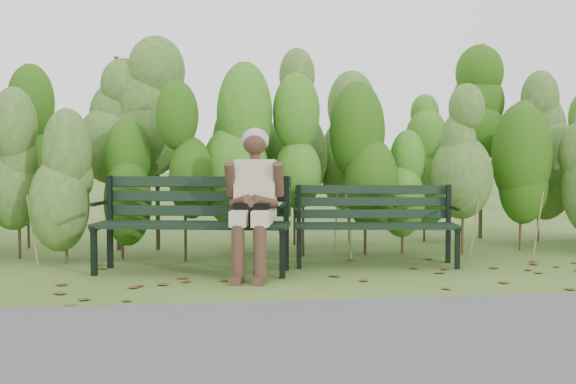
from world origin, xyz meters
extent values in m
plane|color=#345B1B|center=(0.00, 0.00, 0.00)|extent=(80.00, 80.00, 0.00)
cube|color=#474749|center=(0.00, -2.20, 0.01)|extent=(60.00, 2.50, 0.01)
cylinder|color=#47381E|center=(-2.75, 1.30, 0.40)|extent=(0.03, 0.03, 0.80)
ellipsoid|color=#427315|center=(-2.75, 1.30, 1.04)|extent=(0.64, 0.64, 1.44)
cylinder|color=#47381E|center=(-2.14, 1.30, 0.40)|extent=(0.03, 0.03, 0.80)
ellipsoid|color=#427315|center=(-2.14, 1.30, 1.04)|extent=(0.64, 0.64, 1.44)
cylinder|color=#47381E|center=(-1.53, 1.30, 0.40)|extent=(0.03, 0.03, 0.80)
ellipsoid|color=#427315|center=(-1.53, 1.30, 1.04)|extent=(0.64, 0.64, 1.44)
cylinder|color=#47381E|center=(-0.92, 1.30, 0.40)|extent=(0.03, 0.03, 0.80)
ellipsoid|color=#427315|center=(-0.92, 1.30, 1.04)|extent=(0.64, 0.64, 1.44)
cylinder|color=#47381E|center=(-0.31, 1.30, 0.40)|extent=(0.03, 0.03, 0.80)
ellipsoid|color=#427315|center=(-0.31, 1.30, 1.04)|extent=(0.64, 0.64, 1.44)
cylinder|color=#47381E|center=(0.31, 1.30, 0.40)|extent=(0.03, 0.03, 0.80)
ellipsoid|color=#427315|center=(0.31, 1.30, 1.04)|extent=(0.64, 0.64, 1.44)
cylinder|color=#47381E|center=(0.92, 1.30, 0.40)|extent=(0.03, 0.03, 0.80)
ellipsoid|color=#427315|center=(0.92, 1.30, 1.04)|extent=(0.64, 0.64, 1.44)
cylinder|color=#47381E|center=(1.53, 1.30, 0.40)|extent=(0.03, 0.03, 0.80)
ellipsoid|color=#427315|center=(1.53, 1.30, 1.04)|extent=(0.64, 0.64, 1.44)
cylinder|color=#47381E|center=(2.14, 1.30, 0.40)|extent=(0.03, 0.03, 0.80)
ellipsoid|color=#427315|center=(2.14, 1.30, 1.04)|extent=(0.64, 0.64, 1.44)
cylinder|color=#47381E|center=(2.75, 1.30, 0.40)|extent=(0.03, 0.03, 0.80)
ellipsoid|color=#427315|center=(2.75, 1.30, 1.04)|extent=(0.64, 0.64, 1.44)
cylinder|color=#47381E|center=(3.36, 1.30, 0.40)|extent=(0.03, 0.03, 0.80)
ellipsoid|color=#427315|center=(3.36, 1.30, 1.04)|extent=(0.64, 0.64, 1.44)
cylinder|color=#47381E|center=(-2.69, 2.30, 0.55)|extent=(0.04, 0.04, 1.10)
ellipsoid|color=#305A14|center=(-2.69, 2.30, 1.43)|extent=(0.70, 0.70, 1.98)
cylinder|color=#47381E|center=(-1.92, 2.30, 0.55)|extent=(0.04, 0.04, 1.10)
ellipsoid|color=#305A14|center=(-1.92, 2.30, 1.43)|extent=(0.70, 0.70, 1.98)
cylinder|color=#47381E|center=(-1.15, 2.30, 0.55)|extent=(0.04, 0.04, 1.10)
ellipsoid|color=#305A14|center=(-1.15, 2.30, 1.43)|extent=(0.70, 0.70, 1.98)
cylinder|color=#47381E|center=(-0.38, 2.30, 0.55)|extent=(0.04, 0.04, 1.10)
ellipsoid|color=#305A14|center=(-0.38, 2.30, 1.43)|extent=(0.70, 0.70, 1.98)
cylinder|color=#47381E|center=(0.38, 2.30, 0.55)|extent=(0.04, 0.04, 1.10)
ellipsoid|color=#305A14|center=(0.38, 2.30, 1.43)|extent=(0.70, 0.70, 1.98)
cylinder|color=#47381E|center=(1.15, 2.30, 0.55)|extent=(0.04, 0.04, 1.10)
ellipsoid|color=#305A14|center=(1.15, 2.30, 1.43)|extent=(0.70, 0.70, 1.98)
cylinder|color=#47381E|center=(1.92, 2.30, 0.55)|extent=(0.04, 0.04, 1.10)
ellipsoid|color=#305A14|center=(1.92, 2.30, 1.43)|extent=(0.70, 0.70, 1.98)
cylinder|color=#47381E|center=(2.69, 2.30, 0.55)|extent=(0.04, 0.04, 1.10)
ellipsoid|color=#305A14|center=(2.69, 2.30, 1.43)|extent=(0.70, 0.70, 1.98)
cylinder|color=#47381E|center=(3.46, 2.30, 0.55)|extent=(0.04, 0.04, 1.10)
ellipsoid|color=#305A14|center=(3.46, 2.30, 1.43)|extent=(0.70, 0.70, 1.98)
cube|color=brown|center=(-0.54, -0.93, 0.00)|extent=(0.07, 0.09, 0.01)
cube|color=brown|center=(-0.59, -0.30, 0.00)|extent=(0.11, 0.11, 0.01)
cube|color=brown|center=(0.38, -0.82, 0.00)|extent=(0.11, 0.11, 0.01)
cube|color=brown|center=(0.45, -1.02, 0.00)|extent=(0.10, 0.09, 0.01)
cube|color=brown|center=(-1.81, 0.17, 0.00)|extent=(0.11, 0.10, 0.01)
cube|color=brown|center=(0.84, -1.18, 0.00)|extent=(0.11, 0.10, 0.01)
cube|color=brown|center=(-1.43, 0.61, 0.00)|extent=(0.10, 0.11, 0.01)
cube|color=brown|center=(1.33, -0.12, 0.00)|extent=(0.07, 0.09, 0.01)
cube|color=brown|center=(1.42, -0.81, 0.00)|extent=(0.11, 0.11, 0.01)
cube|color=brown|center=(-0.64, 0.37, 0.00)|extent=(0.11, 0.11, 0.01)
cube|color=brown|center=(1.93, -0.74, 0.00)|extent=(0.11, 0.09, 0.01)
cube|color=brown|center=(2.31, 0.55, 0.00)|extent=(0.11, 0.11, 0.01)
cube|color=brown|center=(-0.76, -0.13, 0.00)|extent=(0.11, 0.11, 0.01)
cube|color=brown|center=(-0.38, -0.10, 0.00)|extent=(0.10, 0.11, 0.01)
cube|color=brown|center=(0.92, 0.32, 0.00)|extent=(0.11, 0.11, 0.01)
cube|color=brown|center=(0.32, 0.19, 0.00)|extent=(0.11, 0.11, 0.01)
cube|color=brown|center=(-0.13, -0.14, 0.00)|extent=(0.11, 0.11, 0.01)
cube|color=brown|center=(-0.88, -0.97, 0.00)|extent=(0.11, 0.11, 0.01)
cube|color=brown|center=(-0.65, -1.01, 0.00)|extent=(0.08, 0.10, 0.01)
cube|color=brown|center=(-0.51, 0.67, 0.00)|extent=(0.10, 0.11, 0.01)
cube|color=brown|center=(-0.58, -0.99, 0.00)|extent=(0.11, 0.11, 0.01)
cube|color=brown|center=(-0.08, -1.00, 0.00)|extent=(0.10, 0.08, 0.01)
cube|color=brown|center=(2.18, -0.47, 0.00)|extent=(0.11, 0.11, 0.01)
cube|color=brown|center=(0.93, -0.36, 0.00)|extent=(0.10, 0.11, 0.01)
cube|color=brown|center=(2.79, 0.35, 0.00)|extent=(0.10, 0.09, 0.01)
cube|color=brown|center=(1.68, -0.93, 0.00)|extent=(0.11, 0.11, 0.01)
cube|color=brown|center=(-2.11, 0.57, 0.00)|extent=(0.10, 0.11, 0.01)
cube|color=brown|center=(-0.54, -0.01, 0.00)|extent=(0.10, 0.08, 0.01)
cube|color=brown|center=(2.19, -0.25, 0.00)|extent=(0.11, 0.11, 0.01)
cube|color=brown|center=(-0.99, 0.50, 0.00)|extent=(0.09, 0.11, 0.01)
cube|color=brown|center=(-0.50, -0.77, 0.00)|extent=(0.10, 0.11, 0.01)
cube|color=brown|center=(-1.53, 0.33, 0.00)|extent=(0.08, 0.10, 0.01)
cube|color=brown|center=(-1.23, 0.96, 0.00)|extent=(0.11, 0.11, 0.01)
cube|color=brown|center=(-1.04, 0.74, 0.00)|extent=(0.11, 0.10, 0.01)
cube|color=brown|center=(-1.35, 0.88, 0.00)|extent=(0.10, 0.08, 0.01)
cube|color=brown|center=(-0.93, 0.62, 0.00)|extent=(0.11, 0.11, 0.01)
cube|color=black|center=(-0.92, 0.25, 0.45)|extent=(1.77, 0.47, 0.04)
cube|color=black|center=(-0.90, 0.37, 0.45)|extent=(1.77, 0.47, 0.04)
cube|color=black|center=(-0.87, 0.49, 0.45)|extent=(1.77, 0.47, 0.04)
cube|color=black|center=(-0.85, 0.61, 0.45)|extent=(1.77, 0.47, 0.04)
cube|color=black|center=(-0.83, 0.70, 0.56)|extent=(1.76, 0.42, 0.10)
cube|color=black|center=(-0.82, 0.72, 0.70)|extent=(1.76, 0.42, 0.10)
cube|color=black|center=(-0.82, 0.73, 0.83)|extent=(1.76, 0.42, 0.10)
cube|color=black|center=(-1.76, 0.41, 0.22)|extent=(0.06, 0.06, 0.45)
cube|color=black|center=(-1.67, 0.83, 0.45)|extent=(0.06, 0.06, 0.89)
cube|color=black|center=(-1.72, 0.60, 0.43)|extent=(0.15, 0.50, 0.04)
cylinder|color=black|center=(-1.73, 0.55, 0.65)|extent=(0.11, 0.37, 0.04)
cube|color=black|center=(-0.09, 0.06, 0.22)|extent=(0.06, 0.06, 0.45)
cube|color=black|center=(0.00, 0.48, 0.45)|extent=(0.06, 0.06, 0.89)
cube|color=black|center=(-0.05, 0.26, 0.43)|extent=(0.15, 0.50, 0.04)
cylinder|color=black|center=(-0.06, 0.21, 0.65)|extent=(0.11, 0.37, 0.04)
cube|color=black|center=(0.89, 0.46, 0.40)|extent=(1.59, 0.30, 0.04)
cube|color=black|center=(0.90, 0.57, 0.40)|extent=(1.59, 0.30, 0.04)
cube|color=black|center=(0.91, 0.68, 0.40)|extent=(1.59, 0.30, 0.04)
cube|color=black|center=(0.93, 0.78, 0.40)|extent=(1.59, 0.30, 0.04)
cube|color=black|center=(0.94, 0.87, 0.49)|extent=(1.58, 0.25, 0.09)
cube|color=black|center=(0.94, 0.88, 0.62)|extent=(1.58, 0.25, 0.09)
cube|color=black|center=(0.94, 0.89, 0.74)|extent=(1.58, 0.25, 0.09)
cube|color=black|center=(0.13, 0.54, 0.20)|extent=(0.05, 0.05, 0.40)
cube|color=black|center=(0.18, 0.92, 0.40)|extent=(0.05, 0.05, 0.79)
cube|color=black|center=(0.15, 0.72, 0.38)|extent=(0.10, 0.44, 0.04)
cylinder|color=black|center=(0.15, 0.67, 0.57)|extent=(0.07, 0.33, 0.03)
cube|color=black|center=(1.64, 0.35, 0.20)|extent=(0.05, 0.05, 0.40)
cube|color=black|center=(1.68, 0.73, 0.40)|extent=(0.05, 0.05, 0.79)
cube|color=black|center=(1.66, 0.52, 0.38)|extent=(0.10, 0.44, 0.04)
cylinder|color=black|center=(1.65, 0.48, 0.57)|extent=(0.07, 0.33, 0.03)
cube|color=#C0B295|center=(-0.45, 0.12, 0.54)|extent=(0.23, 0.46, 0.14)
cube|color=#C0B295|center=(-0.26, 0.08, 0.54)|extent=(0.23, 0.46, 0.14)
cylinder|color=#462D1F|center=(-0.48, -0.06, 0.24)|extent=(0.14, 0.14, 0.49)
cylinder|color=#462D1F|center=(-0.30, -0.09, 0.24)|extent=(0.14, 0.14, 0.49)
cube|color=#462D1F|center=(-0.50, -0.14, 0.03)|extent=(0.13, 0.22, 0.06)
cube|color=#462D1F|center=(-0.32, -0.18, 0.03)|extent=(0.13, 0.22, 0.06)
cube|color=#C0B295|center=(-0.30, 0.38, 0.78)|extent=(0.42, 0.33, 0.54)
cylinder|color=#462D1F|center=(-0.30, 0.35, 1.06)|extent=(0.09, 0.09, 0.10)
sphere|color=#462D1F|center=(-0.31, 0.34, 1.20)|extent=(0.22, 0.22, 0.22)
ellipsoid|color=gray|center=(-0.30, 0.37, 1.23)|extent=(0.25, 0.24, 0.23)
cylinder|color=#462D1F|center=(-0.53, 0.34, 0.87)|extent=(0.14, 0.23, 0.32)
cylinder|color=#462D1F|center=(-0.10, 0.25, 0.87)|extent=(0.14, 0.23, 0.32)
cylinder|color=#462D1F|center=(-0.45, 0.18, 0.68)|extent=(0.20, 0.29, 0.14)
cylinder|color=#462D1F|center=(-0.24, 0.14, 0.68)|extent=(0.27, 0.25, 0.14)
sphere|color=#462D1F|center=(-0.36, 0.10, 0.66)|extent=(0.12, 0.12, 0.12)
cube|color=black|center=(-0.35, 0.11, 0.58)|extent=(0.33, 0.19, 0.17)
camera|label=1|loc=(-0.77, -5.80, 1.07)|focal=42.00mm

